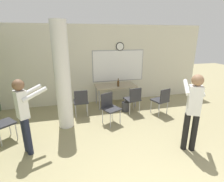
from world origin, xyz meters
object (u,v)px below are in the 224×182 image
chair_table_front (110,106)px  chair_table_right (133,98)px  chair_table_left (81,101)px  person_watching_back (24,111)px  bottle_on_table (118,83)px  folding_table (116,87)px  chair_by_left_wall (0,122)px  person_playing_side (193,107)px  chair_mid_room (161,99)px

chair_table_front → chair_table_right: same height
chair_table_left → person_watching_back: bearing=-129.1°
chair_table_right → bottle_on_table: bearing=116.5°
folding_table → chair_table_front: chair_table_front is taller
chair_by_left_wall → person_playing_side: (4.11, -1.32, 0.50)m
chair_by_left_wall → person_playing_side: bearing=-17.9°
person_watching_back → person_playing_side: person_playing_side is taller
chair_by_left_wall → chair_table_left: 2.17m
chair_table_left → person_watching_back: size_ratio=0.53×
folding_table → chair_table_right: chair_table_right is taller
bottle_on_table → chair_table_front: (-0.57, -1.11, -0.35)m
chair_table_front → person_watching_back: bearing=-156.4°
bottle_on_table → chair_by_left_wall: 3.59m
folding_table → person_playing_side: person_playing_side is taller
chair_by_left_wall → person_watching_back: size_ratio=0.53×
chair_table_right → person_watching_back: bearing=-155.1°
chair_table_right → chair_by_left_wall: bearing=-167.9°
chair_table_front → chair_mid_room: same height
chair_table_left → person_playing_side: person_playing_side is taller
chair_table_left → person_playing_side: bearing=-46.6°
chair_table_right → person_watching_back: (-2.90, -1.34, 0.45)m
bottle_on_table → chair_table_front: bearing=-117.2°
folding_table → chair_by_left_wall: (-3.22, -1.57, -0.18)m
chair_mid_room → bottle_on_table: bearing=140.2°
chair_table_left → chair_mid_room: (2.48, -0.50, 0.00)m
folding_table → chair_table_right: size_ratio=1.64×
folding_table → chair_table_left: chair_table_left is taller
chair_table_front → chair_table_left: (-0.75, 0.66, 0.00)m
folding_table → chair_mid_room: chair_mid_room is taller
chair_by_left_wall → person_watching_back: bearing=-39.2°
chair_by_left_wall → chair_table_right: (3.60, 0.77, 0.00)m
person_watching_back → chair_table_front: bearing=23.6°
chair_table_front → chair_by_left_wall: bearing=-173.6°
chair_table_front → chair_table_right: bearing=27.5°
person_watching_back → chair_by_left_wall: bearing=140.8°
chair_mid_room → chair_table_right: size_ratio=1.00×
bottle_on_table → person_watching_back: 3.26m
chair_table_right → person_watching_back: size_ratio=0.53×
folding_table → chair_table_front: 1.38m
folding_table → chair_table_left: size_ratio=1.64×
chair_table_left → chair_table_right: 1.66m
bottle_on_table → chair_table_left: (-1.33, -0.45, -0.35)m
folding_table → chair_mid_room: (1.20, -1.11, -0.18)m
chair_table_front → chair_table_left: bearing=138.9°
bottle_on_table → chair_table_right: 0.80m
person_playing_side → chair_by_left_wall: bearing=162.1°
person_watching_back → chair_table_right: bearing=24.9°
folding_table → chair_by_left_wall: size_ratio=1.64×
chair_table_left → person_watching_back: (-1.25, -1.54, 0.45)m
folding_table → bottle_on_table: bearing=-70.8°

